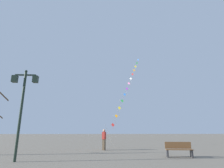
{
  "coord_description": "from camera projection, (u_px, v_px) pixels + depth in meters",
  "views": [
    {
      "loc": [
        1.31,
        -1.66,
        1.55
      ],
      "look_at": [
        2.48,
        18.64,
        6.93
      ],
      "focal_mm": 28.58,
      "sensor_mm": 36.0,
      "label": 1
    }
  ],
  "objects": [
    {
      "name": "kite_flyer",
      "position": [
        104.0,
        139.0,
        15.14
      ],
      "size": [
        0.38,
        0.62,
        1.71
      ],
      "rotation": [
        0.0,
        0.0,
        1.18
      ],
      "color": "brown",
      "rests_on": "ground_plane"
    },
    {
      "name": "kite_train",
      "position": [
        128.0,
        87.0,
        24.98
      ],
      "size": [
        6.45,
        13.18,
        14.45
      ],
      "color": "brown",
      "rests_on": "ground_plane"
    },
    {
      "name": "ground_plane",
      "position": [
        90.0,
        145.0,
        20.44
      ],
      "size": [
        160.0,
        160.0,
        0.0
      ],
      "primitive_type": "plane",
      "color": "#756B5B"
    },
    {
      "name": "twin_lantern_lamp_post",
      "position": [
        23.0,
        96.0,
        10.09
      ],
      "size": [
        1.46,
        0.28,
        5.03
      ],
      "color": "#1E2D23",
      "rests_on": "ground_plane"
    },
    {
      "name": "park_bench",
      "position": [
        179.0,
        149.0,
        10.99
      ],
      "size": [
        1.65,
        0.68,
        0.89
      ],
      "rotation": [
        0.0,
        0.0,
        -0.15
      ],
      "color": "brown",
      "rests_on": "ground_plane"
    }
  ]
}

